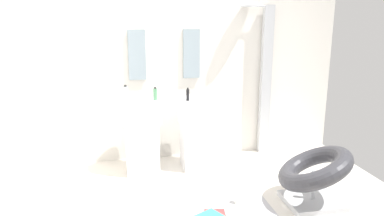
# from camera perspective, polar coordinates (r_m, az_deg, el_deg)

# --- Properties ---
(rear_partition) EXTENTS (4.80, 0.10, 2.60)m
(rear_partition) POSITION_cam_1_polar(r_m,az_deg,el_deg) (4.98, -4.30, 6.87)
(rear_partition) COLOR silver
(rear_partition) RESTS_ON ground_plane
(pedestal_sink_left) EXTENTS (0.51, 0.51, 1.00)m
(pedestal_sink_left) POSITION_cam_1_polar(r_m,az_deg,el_deg) (4.67, -7.71, -3.77)
(pedestal_sink_left) COLOR white
(pedestal_sink_left) RESTS_ON ground_plane
(pedestal_sink_right) EXTENTS (0.51, 0.51, 1.00)m
(pedestal_sink_right) POSITION_cam_1_polar(r_m,az_deg,el_deg) (4.76, 0.87, -3.26)
(pedestal_sink_right) COLOR white
(pedestal_sink_right) RESTS_ON ground_plane
(vanity_mirror_left) EXTENTS (0.22, 0.03, 0.64)m
(vanity_mirror_left) POSITION_cam_1_polar(r_m,az_deg,el_deg) (4.87, -8.42, 8.02)
(vanity_mirror_left) COLOR #8C9EA8
(vanity_mirror_right) EXTENTS (0.22, 0.03, 0.64)m
(vanity_mirror_right) POSITION_cam_1_polar(r_m,az_deg,el_deg) (4.96, -0.09, 8.28)
(vanity_mirror_right) COLOR #8C9EA8
(shower_column) EXTENTS (0.49, 0.24, 2.05)m
(shower_column) POSITION_cam_1_polar(r_m,az_deg,el_deg) (5.26, 11.07, 4.60)
(shower_column) COLOR #B7BABF
(shower_column) RESTS_ON ground_plane
(lounge_chair) EXTENTS (1.04, 1.04, 0.65)m
(lounge_chair) POSITION_cam_1_polar(r_m,az_deg,el_deg) (4.08, 18.18, -9.37)
(lounge_chair) COLOR #B7BABF
(lounge_chair) RESTS_ON ground_plane
(area_rug) EXTENTS (0.96, 0.88, 0.01)m
(area_rug) POSITION_cam_1_polar(r_m,az_deg,el_deg) (3.89, 5.32, -15.58)
(area_rug) COLOR #B2B2B7
(area_rug) RESTS_ON ground_plane
(magazine_red) EXTENTS (0.23, 0.19, 0.02)m
(magazine_red) POSITION_cam_1_polar(r_m,az_deg,el_deg) (3.83, 3.52, -15.82)
(magazine_red) COLOR #B73838
(magazine_red) RESTS_ON area_rug
(coffee_mug) EXTENTS (0.08, 0.08, 0.10)m
(coffee_mug) POSITION_cam_1_polar(r_m,az_deg,el_deg) (4.03, 7.02, -13.57)
(coffee_mug) COLOR white
(coffee_mug) RESTS_ON area_rug
(soap_bottle_green) EXTENTS (0.05, 0.05, 0.16)m
(soap_bottle_green) POSITION_cam_1_polar(r_m,az_deg,el_deg) (4.59, -5.65, 2.12)
(soap_bottle_green) COLOR #59996B
(soap_bottle_green) RESTS_ON pedestal_sink_left
(soap_bottle_black) EXTENTS (0.04, 0.04, 0.16)m
(soap_bottle_black) POSITION_cam_1_polar(r_m,az_deg,el_deg) (4.54, -0.65, 2.04)
(soap_bottle_black) COLOR black
(soap_bottle_black) RESTS_ON pedestal_sink_right
(soap_bottle_clear) EXTENTS (0.06, 0.06, 0.20)m
(soap_bottle_clear) POSITION_cam_1_polar(r_m,az_deg,el_deg) (4.59, -10.12, 2.17)
(soap_bottle_clear) COLOR silver
(soap_bottle_clear) RESTS_ON pedestal_sink_left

